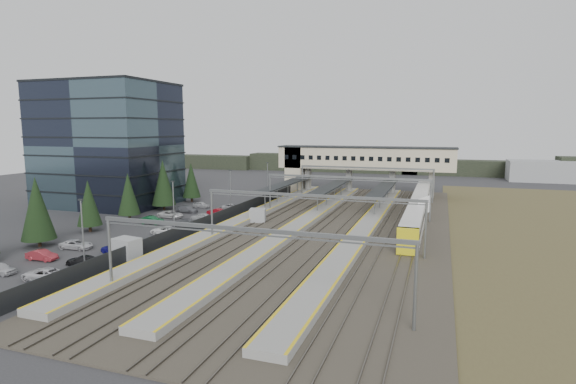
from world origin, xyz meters
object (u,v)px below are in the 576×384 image
at_px(office_building, 108,144).
at_px(relay_cabin_near, 126,249).
at_px(relay_cabin_far, 258,216).
at_px(train, 419,206).
at_px(billboard, 425,206).
at_px(footbridge, 352,160).

distance_m(office_building, relay_cabin_near, 43.55).
height_order(relay_cabin_near, relay_cabin_far, relay_cabin_near).
height_order(train, billboard, billboard).
xyz_separation_m(relay_cabin_far, footbridge, (8.38, 37.02, 6.77)).
bearing_deg(footbridge, train, -54.15).
relative_size(office_building, train, 0.45).
bearing_deg(billboard, relay_cabin_far, -164.32).
xyz_separation_m(office_building, relay_cabin_near, (28.57, -31.00, -10.94)).
height_order(footbridge, billboard, footbridge).
distance_m(office_building, billboard, 61.84).
distance_m(office_building, footbridge, 53.18).
bearing_deg(train, footbridge, 125.85).
distance_m(relay_cabin_near, footbridge, 63.20).
relative_size(office_building, relay_cabin_far, 8.08).
relative_size(train, billboard, 10.51).
height_order(relay_cabin_far, billboard, billboard).
bearing_deg(office_building, footbridge, 34.47).
relative_size(footbridge, billboard, 7.77).
distance_m(relay_cabin_far, train, 28.62).
xyz_separation_m(relay_cabin_far, billboard, (25.83, 7.25, 1.82)).
bearing_deg(relay_cabin_far, relay_cabin_near, -105.73).
distance_m(office_building, train, 61.33).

